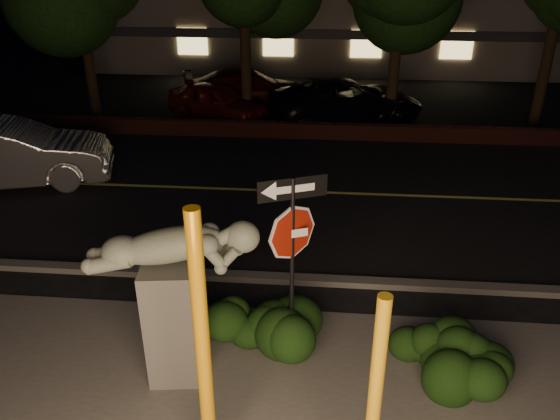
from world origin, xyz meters
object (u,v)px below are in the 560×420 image
object	(u,v)px
silver_sedan	(8,154)
signpost	(292,233)
yellow_pole_right	(373,414)
parked_car_dark	(347,101)
sculpture	(173,286)
parked_car_darkred	(249,89)
yellow_pole_left	(203,349)
parked_car_red	(218,102)

from	to	relation	value
silver_sedan	signpost	bearing A→B (deg)	-143.89
yellow_pole_right	parked_car_dark	size ratio (longest dim) A/B	0.54
sculpture	silver_sedan	world-z (taller)	sculpture
sculpture	parked_car_darkred	bearing A→B (deg)	86.57
silver_sedan	parked_car_dark	world-z (taller)	silver_sedan
yellow_pole_right	sculpture	size ratio (longest dim) A/B	1.16
yellow_pole_left	parked_car_darkred	bearing A→B (deg)	96.28
yellow_pole_left	sculpture	size ratio (longest dim) A/B	1.38
yellow_pole_left	parked_car_red	distance (m)	14.43
silver_sedan	parked_car_darkred	xyz separation A→B (m)	(5.13, 7.95, -0.13)
signpost	sculpture	distance (m)	1.79
yellow_pole_right	signpost	size ratio (longest dim) A/B	0.99
yellow_pole_left	yellow_pole_right	world-z (taller)	yellow_pole_left
parked_car_red	parked_car_dark	distance (m)	4.57
parked_car_darkred	parked_car_red	bearing A→B (deg)	137.28
yellow_pole_right	sculpture	bearing A→B (deg)	143.21
signpost	parked_car_red	size ratio (longest dim) A/B	0.76
silver_sedan	yellow_pole_left	bearing A→B (deg)	-155.84
yellow_pole_right	silver_sedan	xyz separation A→B (m)	(-8.72, 8.41, -0.60)
yellow_pole_left	yellow_pole_right	bearing A→B (deg)	-14.89
yellow_pole_right	parked_car_red	world-z (taller)	yellow_pole_right
parked_car_darkred	parked_car_dark	xyz separation A→B (m)	(3.68, -1.55, 0.04)
yellow_pole_left	parked_car_dark	size ratio (longest dim) A/B	0.65
parked_car_red	yellow_pole_left	bearing A→B (deg)	-140.12
yellow_pole_right	sculpture	world-z (taller)	yellow_pole_right
silver_sedan	parked_car_darkred	size ratio (longest dim) A/B	1.05
sculpture	parked_car_darkred	xyz separation A→B (m)	(-1.00, 14.43, -0.83)
signpost	parked_car_dark	distance (m)	12.35
silver_sedan	parked_car_darkred	bearing A→B (deg)	-49.66
silver_sedan	parked_car_red	size ratio (longest dim) A/B	1.33
yellow_pole_left	signpost	size ratio (longest dim) A/B	1.18
yellow_pole_right	parked_car_dark	bearing A→B (deg)	89.62
parked_car_darkred	yellow_pole_right	bearing A→B (deg)	176.71
parked_car_dark	sculpture	bearing A→B (deg)	148.51
sculpture	parked_car_dark	bearing A→B (deg)	70.84
yellow_pole_left	parked_car_dark	bearing A→B (deg)	82.30
sculpture	silver_sedan	size ratio (longest dim) A/B	0.49
sculpture	parked_car_darkred	size ratio (longest dim) A/B	0.51
silver_sedan	parked_car_darkred	distance (m)	9.47
yellow_pole_right	signpost	bearing A→B (deg)	111.23
parked_car_dark	parked_car_darkred	bearing A→B (deg)	47.39
yellow_pole_right	silver_sedan	world-z (taller)	yellow_pole_right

